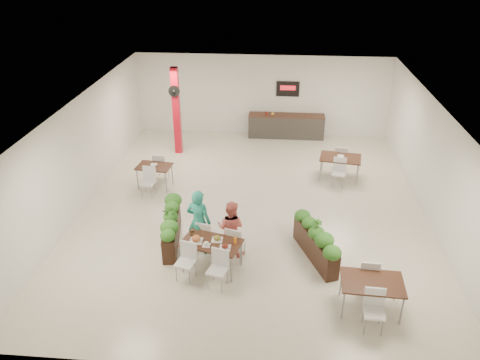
# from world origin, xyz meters

# --- Properties ---
(ground) EXTENTS (12.00, 12.00, 0.00)m
(ground) POSITION_xyz_m (0.00, 0.00, 0.00)
(ground) COLOR beige
(ground) RESTS_ON ground
(room_shell) EXTENTS (10.10, 12.10, 3.22)m
(room_shell) POSITION_xyz_m (0.00, 0.00, 2.01)
(room_shell) COLOR white
(room_shell) RESTS_ON ground
(red_column) EXTENTS (0.40, 0.41, 3.20)m
(red_column) POSITION_xyz_m (-3.00, 3.79, 1.64)
(red_column) COLOR red
(red_column) RESTS_ON ground
(service_counter) EXTENTS (3.00, 0.64, 2.20)m
(service_counter) POSITION_xyz_m (1.00, 5.65, 0.49)
(service_counter) COLOR #2E2B29
(service_counter) RESTS_ON ground
(main_table) EXTENTS (1.61, 1.89, 0.92)m
(main_table) POSITION_xyz_m (-0.82, -2.99, 0.64)
(main_table) COLOR black
(main_table) RESTS_ON ground
(diner_man) EXTENTS (0.73, 0.58, 1.76)m
(diner_man) POSITION_xyz_m (-1.20, -2.34, 0.88)
(diner_man) COLOR teal
(diner_man) RESTS_ON ground
(diner_woman) EXTENTS (0.85, 0.74, 1.49)m
(diner_woman) POSITION_xyz_m (-0.40, -2.34, 0.74)
(diner_woman) COLOR #F5746D
(diner_woman) RESTS_ON ground
(planter_left) EXTENTS (0.63, 2.08, 1.10)m
(planter_left) POSITION_xyz_m (-2.00, -2.00, 0.53)
(planter_left) COLOR black
(planter_left) RESTS_ON ground
(planter_right) EXTENTS (1.04, 1.98, 1.10)m
(planter_right) POSITION_xyz_m (1.71, -2.36, 0.51)
(planter_right) COLOR black
(planter_right) RESTS_ON ground
(side_table_a) EXTENTS (1.15, 1.66, 0.92)m
(side_table_a) POSITION_xyz_m (-3.20, 1.00, 0.62)
(side_table_a) COLOR black
(side_table_a) RESTS_ON ground
(side_table_b) EXTENTS (1.44, 1.67, 0.92)m
(side_table_b) POSITION_xyz_m (2.77, 2.17, 0.64)
(side_table_b) COLOR black
(side_table_b) RESTS_ON ground
(side_table_c) EXTENTS (1.35, 1.64, 0.92)m
(side_table_c) POSITION_xyz_m (2.77, -4.13, 0.63)
(side_table_c) COLOR black
(side_table_c) RESTS_ON ground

